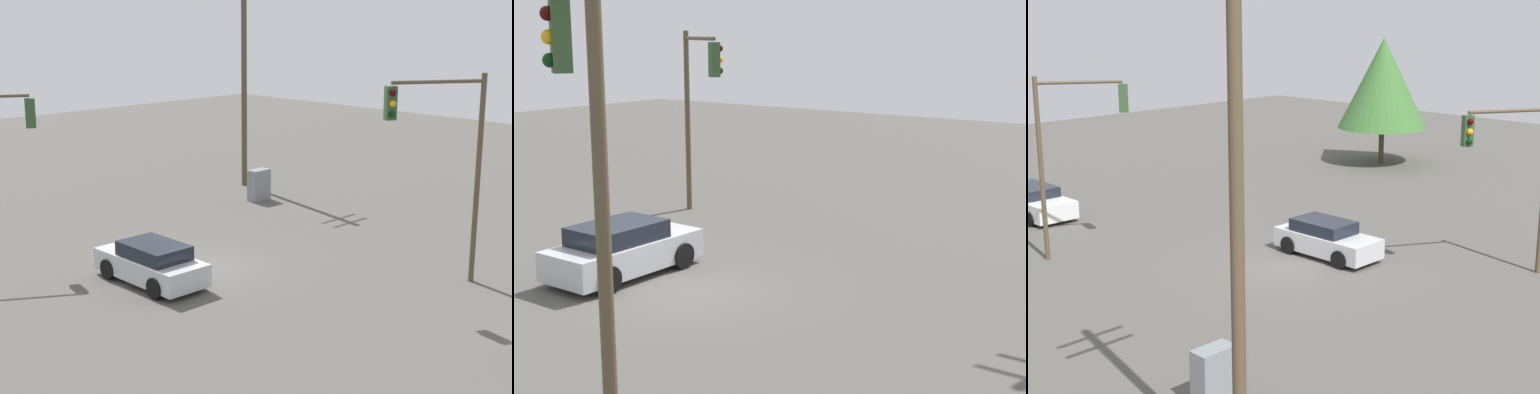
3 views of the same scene
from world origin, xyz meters
TOP-DOWN VIEW (x-y plane):
  - ground_plane at (0.00, 0.00)m, footprint 80.00×80.00m
  - sedan_silver at (-2.06, 0.04)m, footprint 1.85×4.18m
  - traffic_signal_cross at (4.68, -6.70)m, footprint 2.96×1.96m
  - utility_pole_tall at (10.30, 8.54)m, footprint 2.20×0.28m
  - electrical_cabinet at (8.57, 5.73)m, footprint 1.04×0.56m

SIDE VIEW (x-z plane):
  - ground_plane at x=0.00m, z-range 0.00..0.00m
  - sedan_silver at x=-2.06m, z-range -0.02..1.39m
  - electrical_cabinet at x=8.57m, z-range 0.00..1.48m
  - traffic_signal_cross at x=4.68m, z-range 1.21..8.17m
  - utility_pole_tall at x=10.30m, z-range 0.31..12.15m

